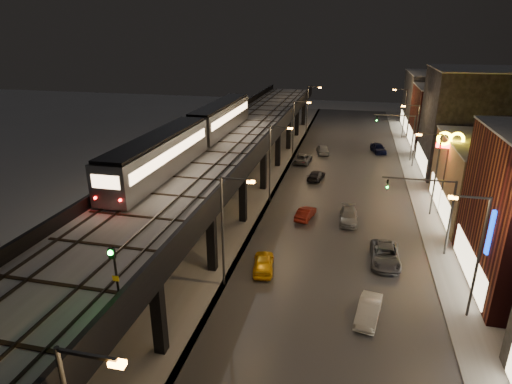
{
  "coord_description": "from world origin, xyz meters",
  "views": [
    {
      "loc": [
        8.29,
        -14.55,
        18.78
      ],
      "look_at": [
        0.06,
        20.82,
        5.0
      ],
      "focal_mm": 30.0,
      "sensor_mm": 36.0,
      "label": 1
    }
  ],
  "objects_px": {
    "car_near_white": "(306,214)",
    "car_mid_silver": "(303,158)",
    "subway_train": "(196,132)",
    "rail_signal": "(114,264)",
    "car_taxi": "(263,263)",
    "car_onc_silver": "(368,311)",
    "car_onc_red": "(378,148)",
    "car_far_white": "(323,150)",
    "car_onc_dark": "(385,256)",
    "car_onc_white": "(348,217)",
    "car_mid_dark": "(316,176)"
  },
  "relations": [
    {
      "from": "subway_train",
      "to": "rail_signal",
      "type": "distance_m",
      "value": 28.39
    },
    {
      "from": "rail_signal",
      "to": "car_onc_red",
      "type": "xyz_separation_m",
      "value": [
        14.49,
        54.89,
        -7.86
      ]
    },
    {
      "from": "car_far_white",
      "to": "car_near_white",
      "type": "bearing_deg",
      "value": 80.21
    },
    {
      "from": "car_mid_silver",
      "to": "car_onc_white",
      "type": "relative_size",
      "value": 1.12
    },
    {
      "from": "car_mid_dark",
      "to": "car_onc_red",
      "type": "bearing_deg",
      "value": -109.48
    },
    {
      "from": "car_far_white",
      "to": "car_onc_silver",
      "type": "height_order",
      "value": "car_far_white"
    },
    {
      "from": "car_mid_silver",
      "to": "car_onc_red",
      "type": "height_order",
      "value": "car_onc_red"
    },
    {
      "from": "car_onc_silver",
      "to": "car_onc_dark",
      "type": "distance_m",
      "value": 8.27
    },
    {
      "from": "rail_signal",
      "to": "car_taxi",
      "type": "height_order",
      "value": "rail_signal"
    },
    {
      "from": "car_near_white",
      "to": "car_onc_red",
      "type": "bearing_deg",
      "value": -94.37
    },
    {
      "from": "car_near_white",
      "to": "rail_signal",
      "type": "bearing_deg",
      "value": 88.64
    },
    {
      "from": "car_near_white",
      "to": "car_far_white",
      "type": "bearing_deg",
      "value": -77.32
    },
    {
      "from": "car_near_white",
      "to": "car_far_white",
      "type": "relative_size",
      "value": 0.84
    },
    {
      "from": "car_taxi",
      "to": "car_onc_silver",
      "type": "relative_size",
      "value": 1.02
    },
    {
      "from": "car_onc_dark",
      "to": "car_onc_silver",
      "type": "bearing_deg",
      "value": -100.63
    },
    {
      "from": "car_far_white",
      "to": "car_onc_silver",
      "type": "xyz_separation_m",
      "value": [
        6.64,
        -41.85,
        -0.09
      ]
    },
    {
      "from": "car_mid_silver",
      "to": "car_mid_dark",
      "type": "xyz_separation_m",
      "value": [
        2.77,
        -7.56,
        -0.07
      ]
    },
    {
      "from": "car_mid_silver",
      "to": "car_onc_dark",
      "type": "xyz_separation_m",
      "value": [
        10.65,
        -28.16,
        0.04
      ]
    },
    {
      "from": "rail_signal",
      "to": "car_near_white",
      "type": "xyz_separation_m",
      "value": [
        6.11,
        26.06,
        -8.0
      ]
    },
    {
      "from": "car_far_white",
      "to": "car_onc_red",
      "type": "relative_size",
      "value": 1.0
    },
    {
      "from": "car_near_white",
      "to": "car_mid_silver",
      "type": "height_order",
      "value": "car_mid_silver"
    },
    {
      "from": "rail_signal",
      "to": "car_onc_white",
      "type": "xyz_separation_m",
      "value": [
        10.55,
        26.3,
        -7.97
      ]
    },
    {
      "from": "car_onc_red",
      "to": "car_near_white",
      "type": "bearing_deg",
      "value": -121.27
    },
    {
      "from": "car_near_white",
      "to": "car_onc_silver",
      "type": "bearing_deg",
      "value": 123.45
    },
    {
      "from": "car_onc_dark",
      "to": "car_onc_white",
      "type": "relative_size",
      "value": 1.18
    },
    {
      "from": "subway_train",
      "to": "car_taxi",
      "type": "relative_size",
      "value": 8.74
    },
    {
      "from": "rail_signal",
      "to": "car_onc_silver",
      "type": "height_order",
      "value": "rail_signal"
    },
    {
      "from": "car_taxi",
      "to": "car_onc_dark",
      "type": "xyz_separation_m",
      "value": [
        9.88,
        3.51,
        0.02
      ]
    },
    {
      "from": "subway_train",
      "to": "car_mid_dark",
      "type": "xyz_separation_m",
      "value": [
        12.36,
        11.36,
        -7.76
      ]
    },
    {
      "from": "car_near_white",
      "to": "car_onc_silver",
      "type": "height_order",
      "value": "car_onc_silver"
    },
    {
      "from": "car_far_white",
      "to": "car_onc_dark",
      "type": "bearing_deg",
      "value": 92.91
    },
    {
      "from": "car_onc_silver",
      "to": "car_onc_dark",
      "type": "xyz_separation_m",
      "value": [
        1.48,
        8.14,
        0.06
      ]
    },
    {
      "from": "car_mid_silver",
      "to": "car_taxi",
      "type": "bearing_deg",
      "value": 95.75
    },
    {
      "from": "car_far_white",
      "to": "car_mid_silver",
      "type": "bearing_deg",
      "value": 54.86
    },
    {
      "from": "car_near_white",
      "to": "subway_train",
      "type": "bearing_deg",
      "value": 4.56
    },
    {
      "from": "car_onc_white",
      "to": "car_mid_silver",
      "type": "bearing_deg",
      "value": 108.04
    },
    {
      "from": "car_mid_silver",
      "to": "car_onc_red",
      "type": "xyz_separation_m",
      "value": [
        11.3,
        8.32,
        0.06
      ]
    },
    {
      "from": "car_mid_dark",
      "to": "car_far_white",
      "type": "height_order",
      "value": "car_far_white"
    },
    {
      "from": "car_mid_dark",
      "to": "car_far_white",
      "type": "distance_m",
      "value": 13.11
    },
    {
      "from": "car_near_white",
      "to": "car_onc_white",
      "type": "height_order",
      "value": "car_onc_white"
    },
    {
      "from": "car_onc_white",
      "to": "car_mid_dark",
      "type": "bearing_deg",
      "value": 107.93
    },
    {
      "from": "car_mid_silver",
      "to": "car_far_white",
      "type": "bearing_deg",
      "value": -110.14
    },
    {
      "from": "rail_signal",
      "to": "car_mid_dark",
      "type": "bearing_deg",
      "value": 81.31
    },
    {
      "from": "subway_train",
      "to": "car_taxi",
      "type": "height_order",
      "value": "subway_train"
    },
    {
      "from": "car_onc_white",
      "to": "rail_signal",
      "type": "bearing_deg",
      "value": -113.76
    },
    {
      "from": "car_mid_dark",
      "to": "car_onc_silver",
      "type": "xyz_separation_m",
      "value": [
        6.4,
        -28.74,
        0.05
      ]
    },
    {
      "from": "car_onc_red",
      "to": "car_taxi",
      "type": "bearing_deg",
      "value": -119.81
    },
    {
      "from": "car_taxi",
      "to": "car_onc_silver",
      "type": "xyz_separation_m",
      "value": [
        8.4,
        -4.63,
        -0.03
      ]
    },
    {
      "from": "car_taxi",
      "to": "car_mid_silver",
      "type": "xyz_separation_m",
      "value": [
        -0.77,
        31.67,
        -0.01
      ]
    },
    {
      "from": "rail_signal",
      "to": "car_far_white",
      "type": "xyz_separation_m",
      "value": [
        5.72,
        52.12,
        -7.86
      ]
    }
  ]
}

